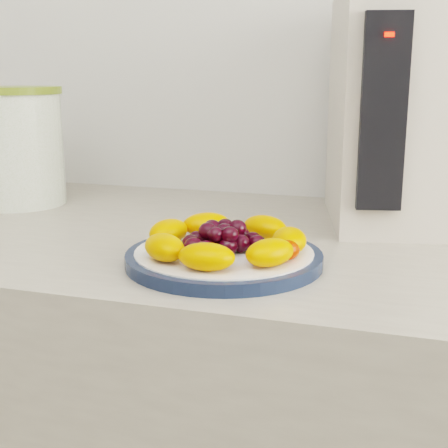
% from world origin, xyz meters
% --- Properties ---
extents(plate_rim, '(0.24, 0.24, 0.01)m').
position_xyz_m(plate_rim, '(0.10, 1.05, 0.91)').
color(plate_rim, '#15223C').
rests_on(plate_rim, counter).
extents(plate_face, '(0.21, 0.21, 0.02)m').
position_xyz_m(plate_face, '(0.10, 1.05, 0.91)').
color(plate_face, white).
rests_on(plate_face, counter).
extents(canister, '(0.18, 0.18, 0.19)m').
position_xyz_m(canister, '(-0.35, 1.28, 0.99)').
color(canister, '#4B6C19').
rests_on(canister, counter).
extents(canister_lid, '(0.19, 0.19, 0.01)m').
position_xyz_m(canister_lid, '(-0.35, 1.28, 1.10)').
color(canister_lid, olive).
rests_on(canister_lid, canister).
extents(appliance_body, '(0.25, 0.31, 0.34)m').
position_xyz_m(appliance_body, '(0.28, 1.35, 1.07)').
color(appliance_body, beige).
rests_on(appliance_body, counter).
extents(appliance_panel, '(0.06, 0.03, 0.25)m').
position_xyz_m(appliance_panel, '(0.26, 1.20, 1.07)').
color(appliance_panel, black).
rests_on(appliance_panel, appliance_body).
extents(appliance_led, '(0.01, 0.01, 0.01)m').
position_xyz_m(appliance_led, '(0.27, 1.19, 1.17)').
color(appliance_led, '#FF0C05').
rests_on(appliance_led, appliance_panel).
extents(fruit_plate, '(0.20, 0.20, 0.04)m').
position_xyz_m(fruit_plate, '(0.10, 1.05, 0.93)').
color(fruit_plate, '#FF7C00').
rests_on(fruit_plate, plate_face).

